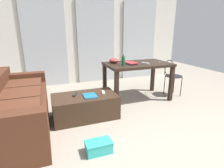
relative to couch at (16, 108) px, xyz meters
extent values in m
plane|color=gray|center=(1.85, -0.01, -0.32)|extent=(8.63, 8.63, 0.00)
cube|color=silver|center=(1.85, 2.19, 0.98)|extent=(5.17, 0.10, 2.60)
cube|color=#B2B7BC|center=(0.53, 2.10, 0.80)|extent=(1.03, 0.03, 2.23)
cube|color=#B2B7BC|center=(1.85, 2.10, 0.80)|extent=(1.03, 0.03, 2.23)
cube|color=#B2B7BC|center=(3.17, 2.10, 0.80)|extent=(1.03, 0.03, 2.23)
cube|color=#4C2819|center=(0.03, 0.00, -0.09)|extent=(0.83, 2.04, 0.46)
cube|color=#4C2819|center=(0.04, 0.91, 0.23)|extent=(0.81, 0.21, 0.18)
cube|color=#4C2819|center=(0.02, -0.91, 0.23)|extent=(0.81, 0.21, 0.18)
cube|color=#552D1C|center=(0.09, 0.54, 0.19)|extent=(0.57, 0.52, 0.10)
cube|color=#552D1C|center=(0.08, 0.00, 0.19)|extent=(0.57, 0.52, 0.10)
cube|color=#552D1C|center=(0.08, -0.54, 0.19)|extent=(0.57, 0.52, 0.10)
cube|color=#382619|center=(1.02, -0.02, -0.12)|extent=(1.05, 0.59, 0.39)
cube|color=black|center=(2.24, 0.44, 0.43)|extent=(1.31, 0.78, 0.05)
cube|color=black|center=(1.64, 0.10, 0.04)|extent=(0.07, 0.07, 0.72)
cube|color=black|center=(2.85, 0.10, 0.04)|extent=(0.07, 0.07, 0.72)
cube|color=black|center=(1.64, 0.78, 0.04)|extent=(0.07, 0.07, 0.72)
cube|color=black|center=(2.85, 0.78, 0.04)|extent=(0.07, 0.07, 0.72)
cylinder|color=black|center=(3.10, 0.35, 0.12)|extent=(0.36, 0.36, 0.02)
cylinder|color=black|center=(3.23, 0.22, -0.10)|extent=(0.02, 0.02, 0.43)
cylinder|color=black|center=(3.24, 0.48, -0.10)|extent=(0.02, 0.02, 0.43)
cylinder|color=black|center=(2.97, 0.23, -0.10)|extent=(0.02, 0.02, 0.43)
cylinder|color=black|center=(2.98, 0.49, -0.10)|extent=(0.02, 0.02, 0.43)
torus|color=black|center=(2.98, 0.36, 0.30)|extent=(0.03, 0.36, 0.36)
cylinder|color=black|center=(2.97, 0.21, 0.22)|extent=(0.02, 0.02, 0.17)
cylinder|color=black|center=(2.98, 0.52, 0.22)|extent=(0.02, 0.02, 0.17)
cylinder|color=#195B2D|center=(1.87, 0.33, 0.54)|extent=(0.06, 0.06, 0.17)
cylinder|color=#195B2D|center=(1.87, 0.33, 0.64)|extent=(0.02, 0.02, 0.03)
ellipsoid|color=#9E3833|center=(1.80, 0.64, 0.50)|extent=(0.20, 0.20, 0.10)
cube|color=#33519E|center=(2.08, 0.42, 0.46)|extent=(0.24, 0.25, 0.02)
cube|color=red|center=(2.06, 0.42, 0.48)|extent=(0.22, 0.31, 0.02)
cube|color=#B7B7B2|center=(2.34, 0.31, 0.46)|extent=(0.11, 0.17, 0.03)
cube|color=#9EA0A5|center=(2.72, 0.36, 0.45)|extent=(0.05, 0.06, 0.00)
torus|color=orange|center=(2.75, 0.40, 0.45)|extent=(0.03, 0.03, 0.00)
cube|color=#9EA0A5|center=(2.71, 0.37, 0.45)|extent=(0.06, 0.04, 0.00)
torus|color=orange|center=(2.75, 0.39, 0.45)|extent=(0.03, 0.03, 0.00)
cube|color=#B7B7B2|center=(1.35, -0.02, 0.08)|extent=(0.08, 0.17, 0.02)
cube|color=#232326|center=(0.88, 0.05, 0.08)|extent=(0.10, 0.17, 0.02)
cube|color=#1E668C|center=(1.10, -0.08, 0.08)|extent=(0.21, 0.26, 0.02)
cube|color=#33B2AD|center=(0.97, -0.99, -0.26)|extent=(0.31, 0.19, 0.12)
cube|color=teal|center=(0.97, -0.99, -0.19)|extent=(0.32, 0.19, 0.02)
camera|label=1|loc=(0.46, -2.79, 1.11)|focal=28.99mm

